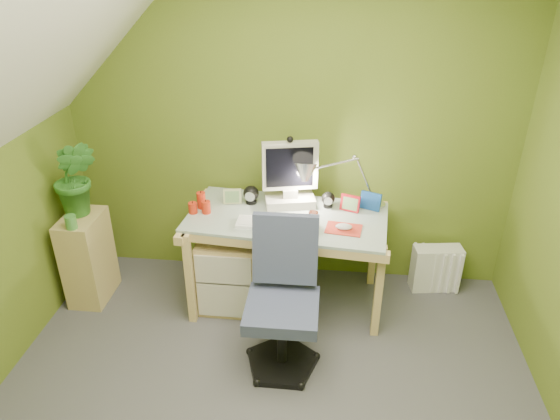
# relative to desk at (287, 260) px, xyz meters

# --- Properties ---
(wall_back) EXTENTS (3.20, 0.01, 2.40)m
(wall_back) POSITION_rel_desk_xyz_m (-0.03, 0.42, 0.84)
(wall_back) COLOR olive
(wall_back) RESTS_ON floor
(desk) EXTENTS (1.39, 0.78, 0.71)m
(desk) POSITION_rel_desk_xyz_m (0.00, 0.00, 0.00)
(desk) COLOR tan
(desk) RESTS_ON floor
(monitor) EXTENTS (0.45, 0.32, 0.56)m
(monitor) POSITION_rel_desk_xyz_m (-0.00, 0.18, 0.64)
(monitor) COLOR beige
(monitor) RESTS_ON desk
(speaker_left) EXTENTS (0.11, 0.11, 0.13)m
(speaker_left) POSITION_rel_desk_xyz_m (-0.27, 0.16, 0.42)
(speaker_left) COLOR black
(speaker_left) RESTS_ON desk
(speaker_right) EXTENTS (0.10, 0.10, 0.11)m
(speaker_right) POSITION_rel_desk_xyz_m (0.27, 0.16, 0.41)
(speaker_right) COLOR black
(speaker_right) RESTS_ON desk
(keyboard) EXTENTS (0.47, 0.16, 0.02)m
(keyboard) POSITION_rel_desk_xyz_m (-0.08, -0.14, 0.37)
(keyboard) COLOR white
(keyboard) RESTS_ON desk
(mousepad) EXTENTS (0.25, 0.19, 0.01)m
(mousepad) POSITION_rel_desk_xyz_m (0.38, -0.14, 0.36)
(mousepad) COLOR #B82F20
(mousepad) RESTS_ON desk
(mouse) EXTENTS (0.12, 0.09, 0.04)m
(mouse) POSITION_rel_desk_xyz_m (0.38, -0.14, 0.37)
(mouse) COLOR silver
(mouse) RESTS_ON mousepad
(amber_tumbler) EXTENTS (0.08, 0.08, 0.08)m
(amber_tumbler) POSITION_rel_desk_xyz_m (0.18, -0.08, 0.40)
(amber_tumbler) COLOR maroon
(amber_tumbler) RESTS_ON desk
(candle_cluster) EXTENTS (0.18, 0.16, 0.12)m
(candle_cluster) POSITION_rel_desk_xyz_m (-0.60, 0.01, 0.41)
(candle_cluster) COLOR red
(candle_cluster) RESTS_ON desk
(photo_frame_red) EXTENTS (0.13, 0.06, 0.11)m
(photo_frame_red) POSITION_rel_desk_xyz_m (0.42, 0.12, 0.41)
(photo_frame_red) COLOR red
(photo_frame_red) RESTS_ON desk
(photo_frame_blue) EXTENTS (0.14, 0.08, 0.12)m
(photo_frame_blue) POSITION_rel_desk_xyz_m (0.56, 0.16, 0.42)
(photo_frame_blue) COLOR #14438F
(photo_frame_blue) RESTS_ON desk
(photo_frame_green) EXTENTS (0.13, 0.04, 0.11)m
(photo_frame_green) POSITION_rel_desk_xyz_m (-0.40, 0.14, 0.41)
(photo_frame_green) COLOR #BDC88A
(photo_frame_green) RESTS_ON desk
(desk_lamp) EXTENTS (0.57, 0.33, 0.57)m
(desk_lamp) POSITION_rel_desk_xyz_m (0.45, 0.18, 0.64)
(desk_lamp) COLOR silver
(desk_lamp) RESTS_ON desk
(side_ledge) EXTENTS (0.25, 0.38, 0.67)m
(side_ledge) POSITION_rel_desk_xyz_m (-1.43, -0.10, -0.02)
(side_ledge) COLOR tan
(side_ledge) RESTS_ON floor
(potted_plant) EXTENTS (0.32, 0.27, 0.55)m
(potted_plant) POSITION_rel_desk_xyz_m (-1.43, -0.05, 0.59)
(potted_plant) COLOR #2E6D24
(potted_plant) RESTS_ON side_ledge
(green_cup) EXTENTS (0.09, 0.09, 0.09)m
(green_cup) POSITION_rel_desk_xyz_m (-1.41, -0.25, 0.36)
(green_cup) COLOR #468A39
(green_cup) RESTS_ON side_ledge
(task_chair) EXTENTS (0.49, 0.49, 0.88)m
(task_chair) POSITION_rel_desk_xyz_m (0.04, -0.65, 0.08)
(task_chair) COLOR #3A4260
(task_chair) RESTS_ON floor
(radiator) EXTENTS (0.37, 0.19, 0.35)m
(radiator) POSITION_rel_desk_xyz_m (1.10, 0.28, -0.18)
(radiator) COLOR silver
(radiator) RESTS_ON floor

